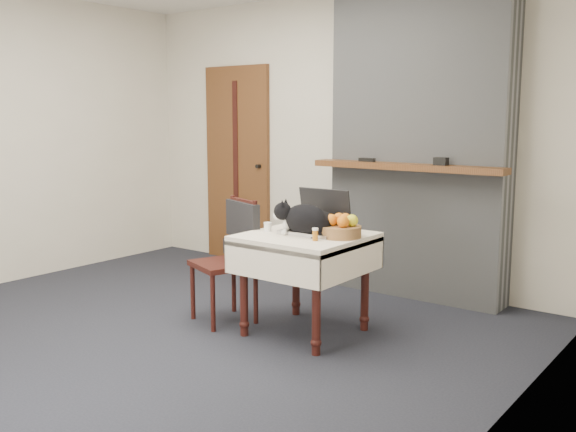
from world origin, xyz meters
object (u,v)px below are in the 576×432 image
at_px(laptop, 318,222).
at_px(cat, 307,220).
at_px(door, 237,165).
at_px(pill_bottle, 315,234).
at_px(cream_jar, 268,227).
at_px(side_table, 305,250).
at_px(fruit_basket, 341,228).
at_px(chair, 234,243).

bearing_deg(laptop, cat, -86.92).
height_order(door, pill_bottle, door).
bearing_deg(pill_bottle, cream_jar, 170.19).
xyz_separation_m(side_table, fruit_basket, (0.25, 0.06, 0.18)).
xyz_separation_m(door, chair, (1.33, -1.54, -0.42)).
height_order(side_table, laptop, laptop).
bearing_deg(chair, door, 151.30).
bearing_deg(laptop, door, 143.24).
relative_size(cream_jar, pill_bottle, 0.76).
bearing_deg(fruit_basket, cat, -157.58).
bearing_deg(chair, side_table, 26.67).
xyz_separation_m(door, cat, (1.96, -1.51, -0.20)).
bearing_deg(cream_jar, door, 136.85).
distance_m(cat, fruit_basket, 0.24).
xyz_separation_m(door, pill_bottle, (2.11, -1.62, -0.26)).
height_order(side_table, cat, cat).
bearing_deg(cat, side_table, 121.73).
bearing_deg(pill_bottle, door, 142.36).
bearing_deg(chair, fruit_basket, 28.71).
bearing_deg(chair, cat, 23.54).
xyz_separation_m(door, laptop, (1.95, -1.37, -0.23)).
bearing_deg(side_table, door, 142.50).
height_order(side_table, chair, chair).
bearing_deg(door, cream_jar, -43.15).
distance_m(cat, pill_bottle, 0.20).
relative_size(door, fruit_basket, 7.33).
xyz_separation_m(cat, pill_bottle, (0.15, -0.12, -0.06)).
relative_size(laptop, fruit_basket, 1.50).
xyz_separation_m(side_table, laptop, (0.02, 0.11, 0.19)).
bearing_deg(pill_bottle, chair, 173.84).
distance_m(side_table, cream_jar, 0.32).
bearing_deg(cream_jar, pill_bottle, -9.81).
bearing_deg(fruit_basket, side_table, -167.07).
bearing_deg(cat, pill_bottle, -56.78).
bearing_deg(side_table, laptop, 77.07).
bearing_deg(fruit_basket, door, 146.88).
xyz_separation_m(cream_jar, fruit_basket, (0.53, 0.13, 0.03)).
distance_m(laptop, fruit_basket, 0.23).
bearing_deg(pill_bottle, cat, 141.27).
xyz_separation_m(laptop, chair, (-0.62, -0.17, -0.20)).
height_order(door, fruit_basket, door).
bearing_deg(side_table, fruit_basket, 12.93).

